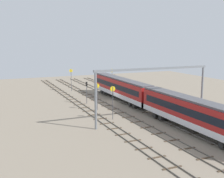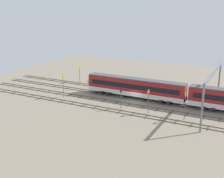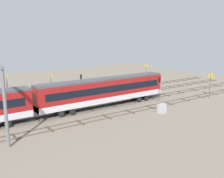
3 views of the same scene
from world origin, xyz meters
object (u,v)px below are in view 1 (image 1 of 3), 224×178
at_px(overhead_gantry, 154,81).
at_px(relay_cabinet, 141,91).
at_px(signal_light_trackside_departure, 114,81).
at_px(speed_sign_near_foreground, 113,98).
at_px(train, 148,98).
at_px(speed_sign_distant_end, 71,77).
at_px(signal_light_trackside_approach, 87,89).
at_px(speed_sign_mid_trackside, 112,75).
at_px(speed_sign_far_trackside, 97,93).

xyz_separation_m(overhead_gantry, relay_cabinet, (23.13, -10.68, -6.10)).
bearing_deg(signal_light_trackside_departure, speed_sign_near_foreground, 155.56).
bearing_deg(signal_light_trackside_departure, overhead_gantry, 169.03).
distance_m(train, speed_sign_distant_end, 28.51).
distance_m(signal_light_trackside_approach, signal_light_trackside_departure, 14.93).
distance_m(train, speed_sign_near_foreground, 8.24).
xyz_separation_m(speed_sign_near_foreground, speed_sign_mid_trackside, (33.88, -14.61, -0.35)).
xyz_separation_m(overhead_gantry, speed_sign_mid_trackside, (37.81, -9.16, -3.54)).
bearing_deg(speed_sign_mid_trackside, signal_light_trackside_approach, 144.10).
distance_m(speed_sign_distant_end, signal_light_trackside_departure, 11.34).
relative_size(speed_sign_far_trackside, signal_light_trackside_approach, 1.11).
relative_size(speed_sign_distant_end, signal_light_trackside_approach, 1.26).
xyz_separation_m(overhead_gantry, signal_light_trackside_approach, (17.58, 5.48, -3.80)).
height_order(speed_sign_near_foreground, relay_cabinet, speed_sign_near_foreground).
height_order(train, speed_sign_far_trackside, speed_sign_far_trackside).
distance_m(train, overhead_gantry, 7.64).
bearing_deg(speed_sign_near_foreground, speed_sign_far_trackside, -0.10).
bearing_deg(speed_sign_near_foreground, speed_sign_distant_end, -2.11).
xyz_separation_m(train, speed_sign_far_trackside, (5.53, 7.93, 0.70)).
relative_size(overhead_gantry, speed_sign_mid_trackside, 4.15).
bearing_deg(relay_cabinet, signal_light_trackside_departure, 48.44).
bearing_deg(train, speed_sign_far_trackside, 55.12).
xyz_separation_m(signal_light_trackside_approach, signal_light_trackside_departure, (10.23, -10.88, -0.08)).
distance_m(speed_sign_mid_trackside, signal_light_trackside_approach, 24.97).
distance_m(overhead_gantry, speed_sign_distant_end, 33.97).
bearing_deg(train, speed_sign_mid_trackside, -11.80).
xyz_separation_m(speed_sign_far_trackside, signal_light_trackside_departure, (16.39, -10.84, -0.40)).
distance_m(speed_sign_near_foreground, speed_sign_mid_trackside, 36.90).
bearing_deg(speed_sign_far_trackside, train, -124.88).
bearing_deg(speed_sign_far_trackside, signal_light_trackside_approach, 0.37).
relative_size(signal_light_trackside_approach, relay_cabinet, 3.18).
relative_size(train, signal_light_trackside_departure, 11.20).
bearing_deg(speed_sign_mid_trackside, train, 168.20).
relative_size(overhead_gantry, speed_sign_distant_end, 3.52).
distance_m(speed_sign_far_trackside, signal_light_trackside_departure, 19.65).
bearing_deg(speed_sign_near_foreground, train, -76.17).
bearing_deg(relay_cabinet, speed_sign_distant_end, 55.32).
distance_m(speed_sign_far_trackside, speed_sign_distant_end, 22.15).
relative_size(train, speed_sign_far_trackside, 9.79).
height_order(overhead_gantry, signal_light_trackside_departure, overhead_gantry).
bearing_deg(speed_sign_distant_end, relay_cabinet, -124.68).
height_order(speed_sign_distant_end, relay_cabinet, speed_sign_distant_end).
bearing_deg(train, signal_light_trackside_departure, -7.54).
xyz_separation_m(train, speed_sign_near_foreground, (-1.96, 7.95, 0.98)).
bearing_deg(signal_light_trackside_approach, speed_sign_near_foreground, -179.89).
height_order(speed_sign_distant_end, signal_light_trackside_approach, speed_sign_distant_end).
relative_size(overhead_gantry, relay_cabinet, 14.07).
height_order(speed_sign_near_foreground, signal_light_trackside_departure, speed_sign_near_foreground).
bearing_deg(signal_light_trackside_approach, overhead_gantry, -162.68).
relative_size(speed_sign_mid_trackside, speed_sign_distant_end, 0.85).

